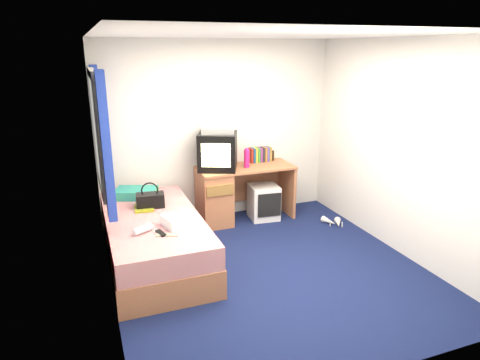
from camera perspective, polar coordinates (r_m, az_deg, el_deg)
name	(u,v)px	position (r m, az deg, el deg)	size (l,w,h in m)	color
ground	(268,269)	(4.72, 3.71, -11.75)	(3.40, 3.40, 0.00)	#0C1438
room_shell	(271,137)	(4.21, 4.09, 5.79)	(3.40, 3.40, 3.40)	white
bed	(155,239)	(4.84, -11.33, -7.77)	(1.01, 2.00, 0.54)	#B06F49
pillow	(136,193)	(5.34, -13.66, -1.71)	(0.49, 0.31, 0.11)	#18649D
desk	(226,193)	(5.79, -1.88, -1.70)	(1.30, 0.55, 0.75)	#B06F49
storage_cube	(264,202)	(5.94, 3.16, -2.91)	(0.38, 0.38, 0.48)	silver
crt_tv	(218,151)	(5.59, -3.00, 3.85)	(0.62, 0.61, 0.48)	black
vcr	(217,130)	(5.54, -3.04, 6.70)	(0.41, 0.30, 0.08)	silver
book_row	(260,155)	(6.00, 2.69, 3.41)	(0.31, 0.13, 0.20)	maroon
picture_frame	(271,155)	(6.12, 4.21, 3.36)	(0.02, 0.12, 0.14)	#302110
pink_water_bottle	(247,159)	(5.69, 0.91, 2.83)	(0.07, 0.07, 0.24)	#E01F72
aerosol_can	(235,160)	(5.77, -0.65, 2.70)	(0.05, 0.05, 0.17)	silver
handbag	(150,200)	(4.98, -11.88, -2.59)	(0.33, 0.21, 0.29)	black
towel	(180,220)	(4.45, -8.00, -5.28)	(0.33, 0.27, 0.11)	white
magazine	(144,208)	(4.97, -12.67, -3.67)	(0.21, 0.28, 0.01)	yellow
water_bottle	(143,229)	(4.33, -12.84, -6.45)	(0.07, 0.07, 0.20)	silver
colour_swatch_fan	(167,235)	(4.24, -9.67, -7.22)	(0.22, 0.06, 0.01)	orange
remote_control	(161,233)	(4.28, -10.51, -6.97)	(0.05, 0.16, 0.02)	black
window_assembly	(100,134)	(4.73, -18.14, 5.83)	(0.11, 1.42, 1.40)	silver
white_heels	(334,222)	(5.91, 12.37, -5.51)	(0.25, 0.33, 0.09)	silver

